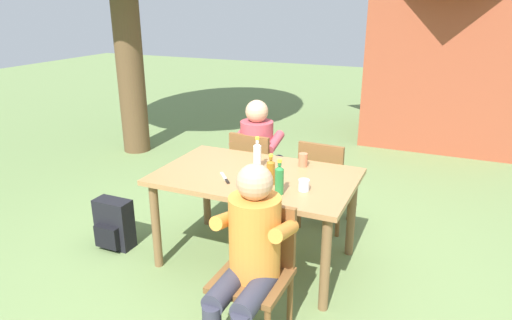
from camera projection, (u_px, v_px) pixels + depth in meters
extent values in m
plane|color=#6B844C|center=(256.00, 259.00, 3.85)|extent=(24.00, 24.00, 0.00)
cube|color=#A37547|center=(256.00, 177.00, 3.60)|extent=(1.56, 0.98, 0.04)
cylinder|color=brown|center=(156.00, 226.00, 3.64)|extent=(0.07, 0.07, 0.73)
cylinder|color=brown|center=(325.00, 264.00, 3.11)|extent=(0.07, 0.07, 0.73)
cylinder|color=brown|center=(206.00, 189.00, 4.34)|extent=(0.07, 0.07, 0.73)
cylinder|color=brown|center=(351.00, 215.00, 3.81)|extent=(0.07, 0.07, 0.73)
cube|color=brown|center=(259.00, 172.00, 4.59)|extent=(0.47, 0.47, 0.04)
cube|color=brown|center=(249.00, 156.00, 4.34)|extent=(0.42, 0.07, 0.42)
cylinder|color=brown|center=(283.00, 190.00, 4.73)|extent=(0.04, 0.04, 0.41)
cylinder|color=brown|center=(251.00, 183.00, 4.90)|extent=(0.04, 0.04, 0.41)
cylinder|color=brown|center=(267.00, 203.00, 4.42)|extent=(0.04, 0.04, 0.41)
cylinder|color=brown|center=(233.00, 196.00, 4.59)|extent=(0.04, 0.04, 0.41)
cube|color=brown|center=(252.00, 280.00, 2.82)|extent=(0.45, 0.45, 0.04)
cube|color=brown|center=(265.00, 233.00, 2.92)|extent=(0.42, 0.05, 0.42)
cylinder|color=brown|center=(211.00, 320.00, 2.81)|extent=(0.04, 0.04, 0.41)
cylinder|color=brown|center=(238.00, 287.00, 3.13)|extent=(0.04, 0.04, 0.41)
cylinder|color=brown|center=(290.00, 301.00, 2.99)|extent=(0.04, 0.04, 0.41)
cube|color=brown|center=(326.00, 183.00, 4.32)|extent=(0.47, 0.47, 0.04)
cube|color=brown|center=(320.00, 167.00, 4.08)|extent=(0.42, 0.07, 0.42)
cylinder|color=brown|center=(350.00, 201.00, 4.47)|extent=(0.04, 0.04, 0.41)
cylinder|color=brown|center=(313.00, 194.00, 4.64)|extent=(0.04, 0.04, 0.41)
cylinder|color=brown|center=(338.00, 216.00, 4.15)|extent=(0.04, 0.04, 0.41)
cylinder|color=brown|center=(299.00, 208.00, 4.32)|extent=(0.04, 0.04, 0.41)
cylinder|color=#B7424C|center=(257.00, 147.00, 4.45)|extent=(0.32, 0.32, 0.52)
sphere|color=tan|center=(257.00, 111.00, 4.33)|extent=(0.22, 0.22, 0.22)
cylinder|color=#383847|center=(273.00, 167.00, 4.67)|extent=(0.14, 0.40, 0.14)
cylinder|color=#383847|center=(279.00, 180.00, 4.92)|extent=(0.11, 0.11, 0.45)
cylinder|color=#B7424C|center=(275.00, 142.00, 4.35)|extent=(0.09, 0.31, 0.16)
cylinder|color=#383847|center=(257.00, 164.00, 4.74)|extent=(0.14, 0.40, 0.14)
cylinder|color=#383847|center=(264.00, 178.00, 4.99)|extent=(0.11, 0.11, 0.45)
cylinder|color=#B7424C|center=(239.00, 137.00, 4.49)|extent=(0.09, 0.31, 0.16)
cylinder|color=orange|center=(255.00, 236.00, 2.77)|extent=(0.32, 0.32, 0.52)
sphere|color=tan|center=(255.00, 182.00, 2.65)|extent=(0.22, 0.22, 0.22)
cylinder|color=#383847|center=(228.00, 287.00, 2.72)|extent=(0.14, 0.40, 0.14)
cylinder|color=orange|center=(227.00, 219.00, 2.82)|extent=(0.09, 0.31, 0.16)
cylinder|color=#383847|center=(255.00, 294.00, 2.65)|extent=(0.14, 0.40, 0.14)
cylinder|color=orange|center=(284.00, 231.00, 2.67)|extent=(0.09, 0.31, 0.16)
cylinder|color=white|center=(257.00, 157.00, 3.69)|extent=(0.06, 0.06, 0.19)
cone|color=white|center=(257.00, 144.00, 3.65)|extent=(0.06, 0.06, 0.03)
cylinder|color=white|center=(257.00, 141.00, 3.64)|extent=(0.03, 0.03, 0.03)
cylinder|color=yellow|center=(257.00, 138.00, 3.64)|extent=(0.03, 0.03, 0.02)
cylinder|color=#996019|center=(271.00, 173.00, 3.37)|extent=(0.06, 0.06, 0.17)
cone|color=#996019|center=(271.00, 161.00, 3.34)|extent=(0.06, 0.06, 0.02)
cylinder|color=#996019|center=(271.00, 158.00, 3.33)|extent=(0.03, 0.03, 0.02)
cylinder|color=yellow|center=(271.00, 155.00, 3.32)|extent=(0.03, 0.03, 0.02)
cylinder|color=#287A38|center=(279.00, 182.00, 3.20)|extent=(0.06, 0.06, 0.19)
cone|color=#287A38|center=(280.00, 168.00, 3.16)|extent=(0.06, 0.06, 0.03)
cylinder|color=#287A38|center=(280.00, 164.00, 3.15)|extent=(0.03, 0.03, 0.03)
cylinder|color=yellow|center=(280.00, 161.00, 3.15)|extent=(0.03, 0.03, 0.02)
cylinder|color=silver|center=(304.00, 185.00, 3.27)|extent=(0.08, 0.08, 0.08)
cylinder|color=#BC6B47|center=(303.00, 160.00, 3.75)|extent=(0.07, 0.07, 0.11)
cube|color=silver|center=(224.00, 177.00, 3.54)|extent=(0.13, 0.15, 0.01)
cube|color=black|center=(227.00, 181.00, 3.44)|extent=(0.07, 0.07, 0.01)
cube|color=black|center=(115.00, 223.00, 3.98)|extent=(0.32, 0.16, 0.45)
cube|color=black|center=(107.00, 237.00, 3.91)|extent=(0.23, 0.06, 0.20)
cylinder|color=brown|center=(128.00, 48.00, 6.16)|extent=(0.37, 0.37, 2.92)
cube|color=#9E472D|center=(444.00, 70.00, 6.84)|extent=(2.09, 1.72, 2.14)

